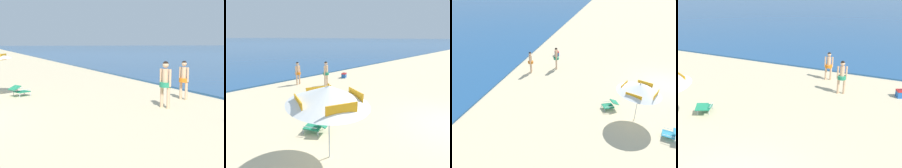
% 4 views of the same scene
% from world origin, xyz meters
% --- Properties ---
extents(beach_umbrella_striped_main, '(2.30, 2.33, 2.24)m').
position_xyz_m(beach_umbrella_striped_main, '(-4.64, 2.24, 1.90)').
color(beach_umbrella_striped_main, silver).
rests_on(beach_umbrella_striped_main, ground).
extents(lounge_chair_beside_umbrella, '(0.86, 1.02, 0.51)m').
position_xyz_m(lounge_chair_beside_umbrella, '(-3.97, 3.60, 0.28)').
color(lounge_chair_beside_umbrella, '#1E7F56').
rests_on(lounge_chair_beside_umbrella, ground).
extents(person_standing_near_shore, '(0.48, 0.41, 1.66)m').
position_xyz_m(person_standing_near_shore, '(-0.36, 9.93, 0.96)').
color(person_standing_near_shore, '#D8A87F').
rests_on(person_standing_near_shore, ground).
extents(person_standing_beside, '(0.50, 0.43, 1.74)m').
position_xyz_m(person_standing_beside, '(0.84, 8.23, 1.00)').
color(person_standing_beside, '#D8A87F').
rests_on(person_standing_beside, ground).
extents(cooler_box, '(0.60, 0.53, 0.43)m').
position_xyz_m(cooler_box, '(3.68, 9.02, 0.20)').
color(cooler_box, '#1E56A8').
rests_on(cooler_box, ground).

